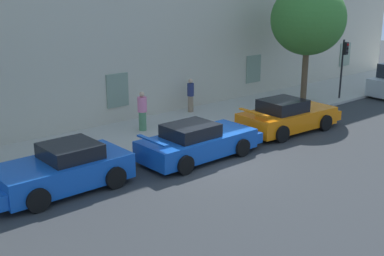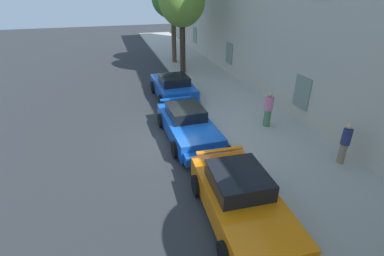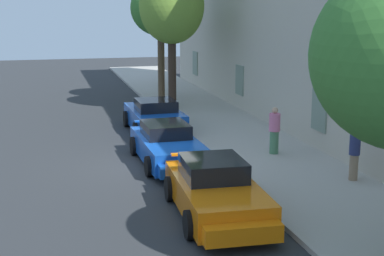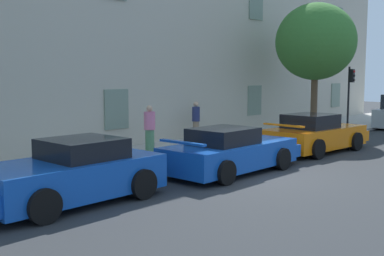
{
  "view_description": "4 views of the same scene",
  "coord_description": "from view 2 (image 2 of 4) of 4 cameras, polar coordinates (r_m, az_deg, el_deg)",
  "views": [
    {
      "loc": [
        -11.27,
        -12.56,
        6.25
      ],
      "look_at": [
        0.61,
        1.69,
        0.75
      ],
      "focal_mm": 46.46,
      "sensor_mm": 36.0,
      "label": 1
    },
    {
      "loc": [
        10.69,
        -2.46,
        6.18
      ],
      "look_at": [
        0.78,
        0.46,
        0.9
      ],
      "focal_mm": 26.49,
      "sensor_mm": 36.0,
      "label": 2
    },
    {
      "loc": [
        18.61,
        -3.49,
        5.37
      ],
      "look_at": [
        -1.55,
        1.76,
        0.86
      ],
      "focal_mm": 53.78,
      "sensor_mm": 36.0,
      "label": 3
    },
    {
      "loc": [
        -10.88,
        -8.22,
        2.87
      ],
      "look_at": [
        -0.75,
        1.46,
        1.31
      ],
      "focal_mm": 44.32,
      "sensor_mm": 36.0,
      "label": 4
    }
  ],
  "objects": [
    {
      "name": "ground_plane",
      "position": [
        12.59,
        -3.02,
        -2.38
      ],
      "size": [
        80.0,
        80.0,
        0.0
      ],
      "primitive_type": "plane",
      "color": "#2B2D30"
    },
    {
      "name": "sidewalk",
      "position": [
        13.93,
        13.41,
        0.26
      ],
      "size": [
        60.0,
        4.17,
        0.14
      ],
      "primitive_type": "cube",
      "color": "#A8A399",
      "rests_on": "ground"
    },
    {
      "name": "building_facade",
      "position": [
        14.87,
        29.59,
        20.69
      ],
      "size": [
        43.63,
        3.92,
        10.66
      ],
      "color": "#BCB29E",
      "rests_on": "ground"
    },
    {
      "name": "sportscar_red_lead",
      "position": [
        17.29,
        -3.94,
        8.3
      ],
      "size": [
        4.5,
        2.28,
        1.43
      ],
      "color": "#144CB2",
      "rests_on": "ground"
    },
    {
      "name": "sportscar_yellow_flank",
      "position": [
        12.37,
        -0.65,
        0.24
      ],
      "size": [
        4.88,
        2.15,
        1.35
      ],
      "color": "#144CB2",
      "rests_on": "ground"
    },
    {
      "name": "sportscar_white_middle",
      "position": [
        8.36,
        10.38,
        -15.1
      ],
      "size": [
        4.86,
        2.32,
        1.44
      ],
      "color": "orange",
      "rests_on": "ground"
    },
    {
      "name": "pedestrian_admiring",
      "position": [
        13.61,
        15.11,
        3.67
      ],
      "size": [
        0.42,
        0.42,
        1.68
      ],
      "color": "#4C7F59",
      "rests_on": "sidewalk"
    },
    {
      "name": "pedestrian_strolling",
      "position": [
        11.79,
        28.43,
        -2.67
      ],
      "size": [
        0.43,
        0.43,
        1.63
      ],
      "color": "#8C7259",
      "rests_on": "sidewalk"
    }
  ]
}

